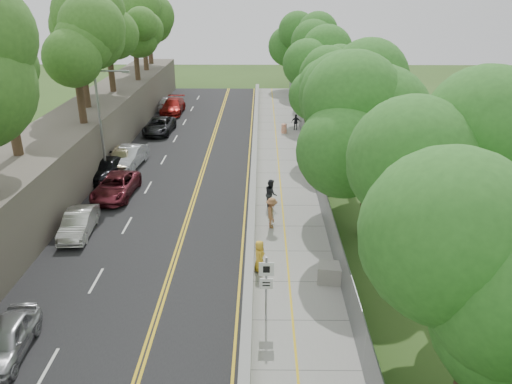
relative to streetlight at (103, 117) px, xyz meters
The scene contains 26 objects.
ground 18.08m from the streetlight, 53.23° to the right, with size 140.00×140.00×0.00m, color #33511E.
road 6.93m from the streetlight, 11.17° to the left, with size 11.20×66.00×0.04m, color black.
sidewalk 13.84m from the streetlight, ahead, with size 4.20×66.00×0.05m, color gray.
jersey_barrier 11.60m from the streetlight, ahead, with size 0.42×66.00×0.60m, color #BFF11F.
rock_embankment 4.15m from the streetlight, 161.78° to the left, with size 5.00×66.00×4.00m, color #595147.
chainlink_fence 15.58m from the streetlight, ahead, with size 0.04×66.00×2.00m, color slate.
trees_embankment 6.46m from the streetlight, 158.49° to the left, with size 6.40×66.00×13.00m, color #427E2A, non-canonical shape.
trees_fenceside 17.65m from the streetlight, ahead, with size 7.00×66.00×14.00m, color #39812B, non-canonical shape.
streetlight is the anchor object (origin of this frame).
signpost 20.72m from the streetlight, 55.92° to the right, with size 0.62×0.09×3.10m.
construction_barrel 18.51m from the streetlight, 41.71° to the left, with size 0.54×0.54×0.88m, color #ED4812.
concrete_block 20.66m from the streetlight, 43.37° to the right, with size 1.31×0.99×0.88m, color gray.
car_0 19.68m from the streetlight, 85.65° to the right, with size 1.64×4.08×1.39m, color #A8A8AD.
car_1 9.97m from the streetlight, 84.77° to the right, with size 1.45×4.17×1.37m, color silver.
car_2 5.49m from the streetlight, 67.78° to the right, with size 2.35×5.11×1.42m, color maroon.
car_3 3.93m from the streetlight, 155.42° to the right, with size 1.89×4.65×1.35m, color black.
car_4 4.33m from the streetlight, 79.24° to the left, with size 1.95×4.85×1.65m, color tan.
car_5 4.56m from the streetlight, 68.11° to the left, with size 1.68×4.80×1.58m, color silver.
car_6 12.57m from the streetlight, 82.97° to the left, with size 2.40×5.21×1.45m, color black.
car_7 20.21m from the streetlight, 85.77° to the left, with size 2.22×5.47×1.59m, color maroon.
car_8 21.86m from the streetlight, 88.73° to the left, with size 1.73×4.29×1.46m, color silver.
painter_0 17.57m from the streetlight, 49.22° to the right, with size 0.81×0.53×1.66m, color yellow.
painter_1 14.83m from the streetlight, 33.75° to the right, with size 0.56×0.37×1.53m, color white.
painter_2 13.55m from the streetlight, 24.10° to the right, with size 0.93×0.72×1.91m, color black.
painter_3 14.90m from the streetlight, 34.42° to the right, with size 1.21×0.69×1.87m, color #9B653D.
person_far 20.06m from the streetlight, 41.88° to the left, with size 0.91×0.38×1.55m, color black.
Camera 1 is at (0.82, -20.61, 13.41)m, focal length 35.00 mm.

